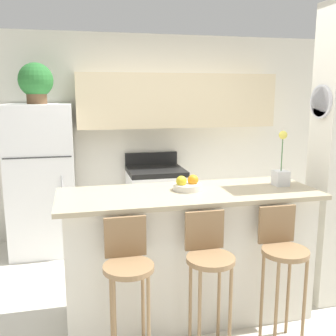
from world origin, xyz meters
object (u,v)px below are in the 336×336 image
at_px(stove_range, 156,204).
at_px(bar_stool_left, 128,271).
at_px(potted_plant_on_fridge, 36,82).
at_px(orchid_vase, 281,171).
at_px(bar_stool_mid, 209,263).
at_px(fruit_bowl, 187,185).
at_px(refrigerator, 42,179).
at_px(bar_stool_right, 282,255).

height_order(stove_range, bar_stool_left, stove_range).
bearing_deg(stove_range, potted_plant_on_fridge, -178.23).
bearing_deg(orchid_vase, bar_stool_mid, -146.84).
bearing_deg(fruit_bowl, bar_stool_mid, -89.92).
height_order(refrigerator, bar_stool_left, refrigerator).
distance_m(refrigerator, bar_stool_right, 2.87).
bearing_deg(fruit_bowl, stove_range, 87.12).
relative_size(refrigerator, bar_stool_right, 1.68).
bearing_deg(stove_range, bar_stool_right, -78.12).
bearing_deg(potted_plant_on_fridge, bar_stool_right, -50.60).
bearing_deg(bar_stool_left, orchid_vase, 21.14).
relative_size(refrigerator, bar_stool_left, 1.68).
height_order(stove_range, bar_stool_right, stove_range).
xyz_separation_m(bar_stool_mid, potted_plant_on_fridge, (-1.26, 2.21, 1.27)).
distance_m(refrigerator, bar_stool_left, 2.33).
bearing_deg(bar_stool_left, bar_stool_mid, 0.00).
distance_m(bar_stool_right, potted_plant_on_fridge, 3.13).
distance_m(refrigerator, orchid_vase, 2.69).
bearing_deg(bar_stool_right, refrigerator, 129.40).
xyz_separation_m(potted_plant_on_fridge, orchid_vase, (2.07, -1.68, -0.76)).
xyz_separation_m(potted_plant_on_fridge, fruit_bowl, (1.26, -1.66, -0.84)).
bearing_deg(bar_stool_right, bar_stool_left, 180.00).
distance_m(bar_stool_mid, orchid_vase, 1.09).
height_order(stove_range, bar_stool_mid, stove_range).
height_order(refrigerator, bar_stool_mid, refrigerator).
distance_m(refrigerator, fruit_bowl, 2.10).
bearing_deg(orchid_vase, stove_range, 112.82).
distance_m(stove_range, orchid_vase, 2.01).
distance_m(stove_range, potted_plant_on_fridge, 2.01).
relative_size(bar_stool_mid, bar_stool_right, 1.00).
bearing_deg(stove_range, bar_stool_mid, -92.16).
relative_size(potted_plant_on_fridge, orchid_vase, 0.97).
distance_m(potted_plant_on_fridge, fruit_bowl, 2.25).
height_order(refrigerator, fruit_bowl, refrigerator).
distance_m(stove_range, bar_stool_left, 2.36).
xyz_separation_m(bar_stool_left, potted_plant_on_fridge, (-0.70, 2.21, 1.27)).
relative_size(bar_stool_mid, orchid_vase, 2.20).
bearing_deg(orchid_vase, bar_stool_right, -115.40).
bearing_deg(orchid_vase, bar_stool_left, -158.86).
distance_m(bar_stool_left, fruit_bowl, 0.89).
distance_m(potted_plant_on_fridge, orchid_vase, 2.78).
relative_size(refrigerator, stove_range, 1.60).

